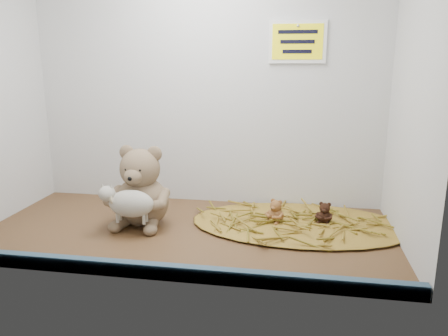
% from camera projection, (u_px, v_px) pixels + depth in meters
% --- Properties ---
extents(alcove_shell, '(1.20, 0.60, 0.90)m').
position_uv_depth(alcove_shell, '(192.00, 75.00, 1.27)').
color(alcove_shell, '#422E16').
rests_on(alcove_shell, ground).
extents(front_rail, '(1.19, 0.02, 0.04)m').
position_uv_depth(front_rail, '(156.00, 271.00, 1.01)').
color(front_rail, '#3B5971').
rests_on(front_rail, shelf_floor).
extents(straw_bed, '(0.67, 0.39, 0.01)m').
position_uv_depth(straw_bed, '(300.00, 223.00, 1.34)').
color(straw_bed, brown).
rests_on(straw_bed, shelf_floor).
extents(main_teddy, '(0.20, 0.21, 0.25)m').
position_uv_depth(main_teddy, '(141.00, 185.00, 1.33)').
color(main_teddy, '#816D4F').
rests_on(main_teddy, shelf_floor).
extents(toy_lamb, '(0.17, 0.11, 0.11)m').
position_uv_depth(toy_lamb, '(131.00, 204.00, 1.25)').
color(toy_lamb, '#B4B0A1').
rests_on(toy_lamb, main_teddy).
extents(mini_teddy_tan, '(0.08, 0.08, 0.07)m').
position_uv_depth(mini_teddy_tan, '(276.00, 210.00, 1.33)').
color(mini_teddy_tan, '#936030').
rests_on(mini_teddy_tan, straw_bed).
extents(mini_teddy_brown, '(0.06, 0.07, 0.07)m').
position_uv_depth(mini_teddy_brown, '(325.00, 212.00, 1.33)').
color(mini_teddy_brown, black).
rests_on(mini_teddy_brown, straw_bed).
extents(wall_sign, '(0.16, 0.01, 0.11)m').
position_uv_depth(wall_sign, '(297.00, 42.00, 1.39)').
color(wall_sign, '#FBEF0C').
rests_on(wall_sign, back_wall).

